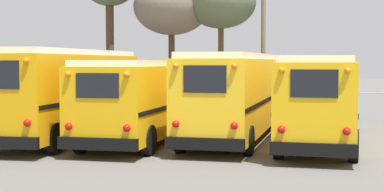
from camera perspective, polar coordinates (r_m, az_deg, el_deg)
name	(u,v)px	position (r m, az deg, el deg)	size (l,w,h in m)	color
ground_plane	(190,140)	(21.70, -0.15, -4.31)	(160.00, 160.00, 0.00)	#5B5956
school_bus_0	(68,90)	(22.71, -11.96, 0.55)	(2.57, 10.42, 3.34)	#E5A00C
school_bus_1	(150,96)	(21.96, -4.13, -0.01)	(2.85, 10.32, 2.95)	#EAAA0F
school_bus_2	(236,93)	(22.19, 4.26, 0.33)	(2.92, 10.78, 3.19)	yellow
school_bus_3	(321,96)	(21.53, 12.39, 0.03)	(2.97, 10.93, 3.08)	yellow
utility_pole	(263,40)	(30.52, 6.94, 5.41)	(1.80, 0.24, 7.57)	#75604C
bare_tree_0	(171,7)	(31.55, -2.00, 8.61)	(4.04, 4.04, 7.33)	#473323
bare_tree_2	(221,3)	(30.95, 2.83, 8.99)	(3.65, 3.65, 7.34)	brown
fence_line	(221,100)	(29.46, 2.87, -0.36)	(17.44, 0.06, 1.42)	#939399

